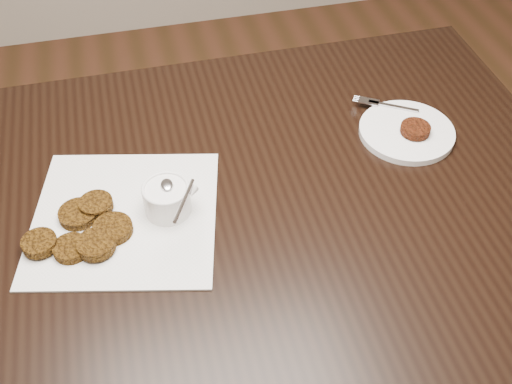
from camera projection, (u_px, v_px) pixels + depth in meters
table at (209, 323)px, 1.40m from camera, size 1.49×0.96×0.75m
napkin at (125, 216)px, 1.12m from camera, size 0.39×0.39×0.00m
sauce_ramekin at (165, 187)px, 1.08m from camera, size 0.13×0.13×0.12m
patty_cluster at (86, 228)px, 1.08m from camera, size 0.30×0.30×0.02m
plate_with_patty at (407, 129)px, 1.27m from camera, size 0.27×0.27×0.03m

